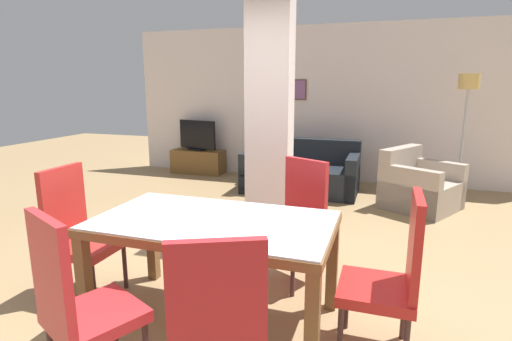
{
  "coord_description": "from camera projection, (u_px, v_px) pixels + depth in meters",
  "views": [
    {
      "loc": [
        1.11,
        -2.42,
        1.7
      ],
      "look_at": [
        0.0,
        0.95,
        0.93
      ],
      "focal_mm": 28.0,
      "sensor_mm": 36.0,
      "label": 1
    }
  ],
  "objects": [
    {
      "name": "dining_table",
      "position": [
        214.0,
        240.0,
        2.82
      ],
      "size": [
        1.67,
        0.94,
        0.78
      ],
      "color": "brown",
      "rests_on": "ground_plane"
    },
    {
      "name": "floor_lamp",
      "position": [
        467.0,
        95.0,
        5.75
      ],
      "size": [
        0.28,
        0.28,
        1.85
      ],
      "color": "#B7B7BC",
      "rests_on": "ground_plane"
    },
    {
      "name": "back_wall",
      "position": [
        323.0,
        104.0,
        7.06
      ],
      "size": [
        7.2,
        0.09,
        2.7
      ],
      "color": "white",
      "rests_on": "ground_plane"
    },
    {
      "name": "divider_pillar",
      "position": [
        270.0,
        117.0,
        4.29
      ],
      "size": [
        0.48,
        0.28,
        2.7
      ],
      "color": "white",
      "rests_on": "ground_plane"
    },
    {
      "name": "dining_chair_head_right",
      "position": [
        392.0,
        273.0,
        2.46
      ],
      "size": [
        0.46,
        0.46,
        1.06
      ],
      "rotation": [
        0.0,
        0.0,
        1.57
      ],
      "color": "red",
      "rests_on": "ground_plane"
    },
    {
      "name": "tv_screen",
      "position": [
        197.0,
        136.0,
        7.64
      ],
      "size": [
        0.81,
        0.27,
        0.57
      ],
      "rotation": [
        0.0,
        0.0,
        2.92
      ],
      "color": "black",
      "rests_on": "tv_stand"
    },
    {
      "name": "sofa",
      "position": [
        301.0,
        174.0,
        6.43
      ],
      "size": [
        1.79,
        0.93,
        0.82
      ],
      "rotation": [
        0.0,
        0.0,
        3.14
      ],
      "color": "black",
      "rests_on": "ground_plane"
    },
    {
      "name": "armchair",
      "position": [
        418.0,
        188.0,
        5.54
      ],
      "size": [
        1.18,
        1.2,
        0.83
      ],
      "rotation": [
        0.0,
        0.0,
        4.19
      ],
      "color": "#AA9A8A",
      "rests_on": "ground_plane"
    },
    {
      "name": "bottle",
      "position": [
        293.0,
        172.0,
        5.47
      ],
      "size": [
        0.08,
        0.08,
        0.3
      ],
      "color": "#B2B7BC",
      "rests_on": "coffee_table"
    },
    {
      "name": "dining_chair_head_left",
      "position": [
        77.0,
        230.0,
        3.19
      ],
      "size": [
        0.46,
        0.46,
        1.06
      ],
      "rotation": [
        0.0,
        0.0,
        -1.57
      ],
      "color": "red",
      "rests_on": "ground_plane"
    },
    {
      "name": "tv_stand",
      "position": [
        198.0,
        161.0,
        7.75
      ],
      "size": [
        1.01,
        0.4,
        0.45
      ],
      "color": "brown",
      "rests_on": "ground_plane"
    },
    {
      "name": "coffee_table",
      "position": [
        282.0,
        194.0,
        5.51
      ],
      "size": [
        0.57,
        0.54,
        0.4
      ],
      "color": "brown",
      "rests_on": "ground_plane"
    },
    {
      "name": "dining_chair_far_right",
      "position": [
        297.0,
        218.0,
        3.48
      ],
      "size": [
        0.62,
        0.62,
        1.06
      ],
      "rotation": [
        0.0,
        0.0,
        2.68
      ],
      "color": "red",
      "rests_on": "ground_plane"
    },
    {
      "name": "ground_plane",
      "position": [
        216.0,
        319.0,
        2.95
      ],
      "size": [
        18.0,
        18.0,
        0.0
      ],
      "primitive_type": "plane",
      "color": "#997B52"
    },
    {
      "name": "dining_chair_near_left",
      "position": [
        77.0,
        301.0,
        2.15
      ],
      "size": [
        0.61,
        0.61,
        1.06
      ],
      "rotation": [
        0.0,
        0.0,
        -0.44
      ],
      "color": "red",
      "rests_on": "ground_plane"
    },
    {
      "name": "dining_chair_near_right",
      "position": [
        218.0,
        332.0,
        1.88
      ],
      "size": [
        0.61,
        0.61,
        1.06
      ],
      "rotation": [
        0.0,
        0.0,
        0.44
      ],
      "color": "red",
      "rests_on": "ground_plane"
    }
  ]
}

